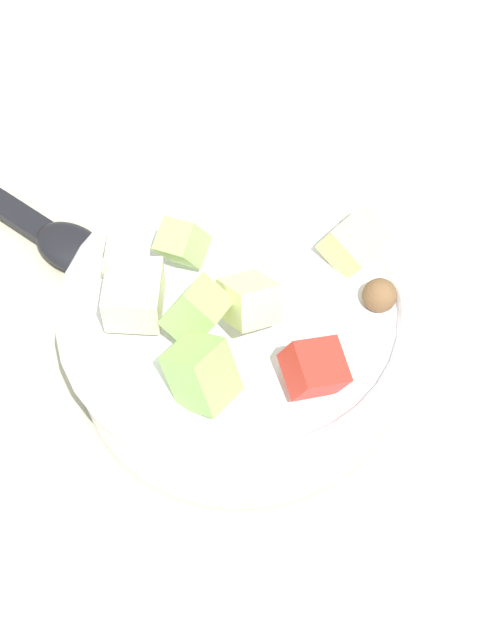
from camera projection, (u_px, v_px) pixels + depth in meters
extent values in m
plane|color=silver|center=(262.00, 380.00, 0.61)|extent=(2.40, 2.40, 0.00)
cube|color=#BCB299|center=(262.00, 378.00, 0.61)|extent=(0.46, 0.32, 0.01)
cylinder|color=white|center=(240.00, 337.00, 0.59)|extent=(0.20, 0.20, 0.06)
torus|color=white|center=(240.00, 308.00, 0.56)|extent=(0.21, 0.21, 0.02)
cube|color=#A3CC6B|center=(183.00, 243.00, 0.56)|extent=(0.03, 0.04, 0.04)
cube|color=#93C160|center=(202.00, 374.00, 0.52)|extent=(0.05, 0.04, 0.05)
cube|color=beige|center=(127.00, 255.00, 0.57)|extent=(0.04, 0.04, 0.04)
cube|color=beige|center=(134.00, 295.00, 0.54)|extent=(0.05, 0.05, 0.03)
cube|color=beige|center=(250.00, 302.00, 0.53)|extent=(0.04, 0.03, 0.04)
cube|color=#E5D684|center=(355.00, 242.00, 0.57)|extent=(0.04, 0.04, 0.03)
cube|color=#93C160|center=(196.00, 311.00, 0.53)|extent=(0.04, 0.04, 0.04)
cube|color=red|center=(308.00, 371.00, 0.52)|extent=(0.04, 0.04, 0.03)
sphere|color=brown|center=(380.00, 295.00, 0.56)|extent=(0.03, 0.03, 0.02)
ellipsoid|color=black|center=(72.00, 248.00, 0.65)|extent=(0.07, 0.05, 0.01)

